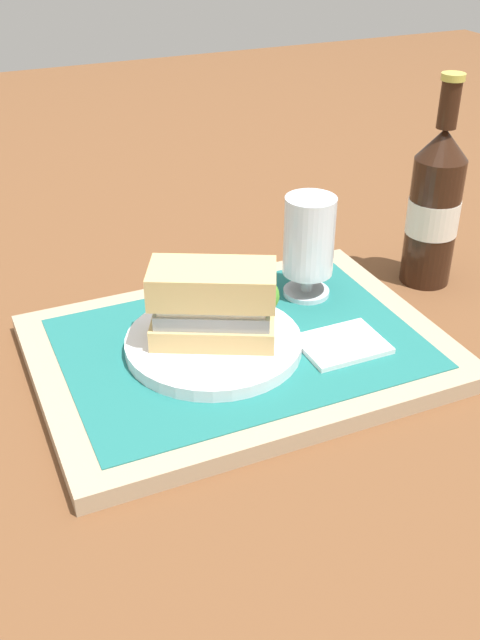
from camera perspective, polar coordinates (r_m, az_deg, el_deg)
ground_plane at (r=0.82m, az=0.00°, el=-2.99°), size 3.00×3.00×0.00m
tray at (r=0.81m, az=0.00°, el=-2.41°), size 0.44×0.32×0.02m
placemat at (r=0.81m, az=0.00°, el=-1.78°), size 0.38×0.27×0.00m
plate at (r=0.79m, az=-2.02°, el=-1.87°), size 0.19×0.19×0.01m
sandwich at (r=0.76m, az=-1.84°, el=1.27°), size 0.14×0.11×0.08m
beer_glass at (r=0.87m, az=5.35°, el=5.95°), size 0.06×0.06×0.12m
napkin_folded at (r=0.80m, az=7.92°, el=-1.87°), size 0.09×0.07×0.01m
beer_bottle at (r=0.96m, az=14.82°, el=8.54°), size 0.07×0.07×0.27m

